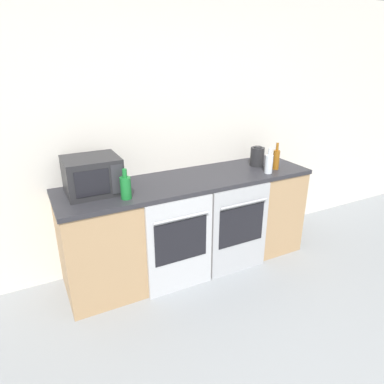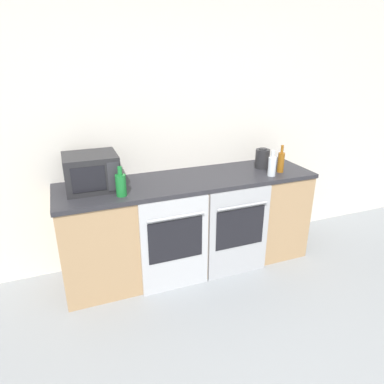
% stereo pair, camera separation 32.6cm
% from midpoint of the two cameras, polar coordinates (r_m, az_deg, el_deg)
% --- Properties ---
extents(wall_back, '(10.00, 0.06, 2.60)m').
position_cam_midpoint_polar(wall_back, '(3.42, -5.95, 9.81)').
color(wall_back, silver).
rests_on(wall_back, ground_plane).
extents(counter_back, '(2.44, 0.67, 0.93)m').
position_cam_midpoint_polar(counter_back, '(3.38, -3.17, -5.24)').
color(counter_back, tan).
rests_on(counter_back, ground_plane).
extents(oven_left, '(0.61, 0.06, 0.89)m').
position_cam_midpoint_polar(oven_left, '(3.03, -5.05, -9.09)').
color(oven_left, '#B7BABF').
rests_on(oven_left, ground_plane).
extents(oven_right, '(0.61, 0.06, 0.89)m').
position_cam_midpoint_polar(oven_right, '(3.28, 5.24, -6.50)').
color(oven_right, '#A8AAAF').
rests_on(oven_right, ground_plane).
extents(microwave, '(0.44, 0.39, 0.30)m').
position_cam_midpoint_polar(microwave, '(2.99, -19.33, 2.61)').
color(microwave, '#232326').
rests_on(microwave, counter_back).
extents(bottle_clear, '(0.07, 0.07, 0.25)m').
position_cam_midpoint_polar(bottle_clear, '(3.38, 10.03, 4.68)').
color(bottle_clear, silver).
rests_on(bottle_clear, counter_back).
extents(bottle_green, '(0.09, 0.09, 0.25)m').
position_cam_midpoint_polar(bottle_green, '(2.80, -14.30, 0.74)').
color(bottle_green, '#19722D').
rests_on(bottle_green, counter_back).
extents(bottle_amber, '(0.06, 0.06, 0.27)m').
position_cam_midpoint_polar(bottle_amber, '(3.51, 11.29, 5.39)').
color(bottle_amber, '#8C5114').
rests_on(bottle_amber, counter_back).
extents(kettle, '(0.14, 0.14, 0.20)m').
position_cam_midpoint_polar(kettle, '(3.60, 8.27, 5.84)').
color(kettle, '#232326').
rests_on(kettle, counter_back).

